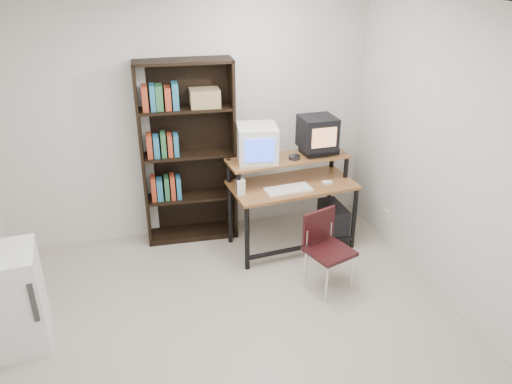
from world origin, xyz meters
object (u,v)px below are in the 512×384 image
object	(u,v)px
pc_tower	(333,223)
bookshelf	(187,152)
school_chair	(325,243)
mini_fridge	(9,300)
computer_desk	(292,186)
crt_monitor	(257,144)
crt_tv	(317,132)

from	to	relation	value
pc_tower	bookshelf	size ratio (longest dim) A/B	0.23
school_chair	mini_fridge	size ratio (longest dim) A/B	0.89
bookshelf	mini_fridge	world-z (taller)	bookshelf
computer_desk	crt_monitor	world-z (taller)	crt_monitor
computer_desk	crt_monitor	size ratio (longest dim) A/B	2.89
crt_tv	bookshelf	world-z (taller)	bookshelf
crt_monitor	school_chair	bearing A→B (deg)	-57.88
computer_desk	school_chair	distance (m)	0.85
crt_tv	school_chair	bearing A→B (deg)	-106.41
crt_monitor	bookshelf	xyz separation A→B (m)	(-0.66, 0.38, -0.15)
school_chair	computer_desk	bearing A→B (deg)	75.89
crt_tv	bookshelf	size ratio (longest dim) A/B	0.18
mini_fridge	crt_monitor	bearing A→B (deg)	18.74
crt_tv	mini_fridge	xyz separation A→B (m)	(-2.98, -1.00, -0.79)
computer_desk	crt_monitor	bearing A→B (deg)	154.61
school_chair	mini_fridge	world-z (taller)	mini_fridge
pc_tower	mini_fridge	size ratio (longest dim) A/B	0.53
computer_desk	crt_tv	distance (m)	0.62
crt_monitor	school_chair	distance (m)	1.24
pc_tower	bookshelf	world-z (taller)	bookshelf
crt_monitor	mini_fridge	size ratio (longest dim) A/B	0.54
crt_tv	computer_desk	bearing A→B (deg)	-158.46
computer_desk	school_chair	size ratio (longest dim) A/B	1.76
pc_tower	mini_fridge	bearing A→B (deg)	-165.70
bookshelf	pc_tower	bearing A→B (deg)	-16.39
crt_tv	mini_fridge	world-z (taller)	crt_tv
computer_desk	crt_monitor	xyz separation A→B (m)	(-0.34, 0.13, 0.46)
bookshelf	computer_desk	bearing A→B (deg)	-23.04
computer_desk	crt_tv	bearing A→B (deg)	18.12
crt_tv	pc_tower	xyz separation A→B (m)	(0.17, -0.17, -1.01)
crt_monitor	pc_tower	world-z (taller)	crt_monitor
crt_monitor	mini_fridge	distance (m)	2.64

